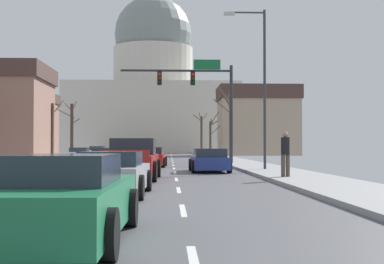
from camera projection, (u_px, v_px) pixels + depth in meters
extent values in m
cube|color=#505056|center=(99.00, 176.00, 25.02)|extent=(14.00, 180.00, 0.06)
cube|color=yellow|center=(97.00, 175.00, 25.01)|extent=(0.10, 176.40, 0.00)
cube|color=yellow|center=(102.00, 175.00, 25.02)|extent=(0.10, 176.40, 0.00)
cube|color=silver|center=(194.00, 264.00, 6.29)|extent=(0.12, 2.20, 0.00)
cube|color=silver|center=(183.00, 210.00, 11.48)|extent=(0.12, 2.20, 0.00)
cube|color=silver|center=(179.00, 190.00, 16.68)|extent=(0.12, 2.20, 0.00)
cube|color=silver|center=(176.00, 179.00, 21.87)|extent=(0.12, 2.20, 0.00)
cube|color=silver|center=(175.00, 173.00, 27.06)|extent=(0.12, 2.20, 0.00)
cube|color=silver|center=(174.00, 168.00, 32.26)|extent=(0.12, 2.20, 0.00)
cube|color=silver|center=(173.00, 165.00, 37.45)|extent=(0.12, 2.20, 0.00)
cube|color=silver|center=(173.00, 163.00, 42.65)|extent=(0.12, 2.20, 0.00)
cube|color=silver|center=(172.00, 161.00, 47.84)|extent=(0.12, 2.20, 0.00)
cube|color=silver|center=(172.00, 159.00, 53.03)|extent=(0.12, 2.20, 0.00)
cube|color=silver|center=(172.00, 158.00, 58.23)|extent=(0.12, 2.20, 0.00)
cube|color=silver|center=(172.00, 157.00, 63.42)|extent=(0.12, 2.20, 0.00)
cube|color=silver|center=(171.00, 156.00, 68.61)|extent=(0.12, 2.20, 0.00)
cube|color=silver|center=(171.00, 155.00, 73.81)|extent=(0.12, 2.20, 0.00)
cube|color=silver|center=(171.00, 155.00, 79.00)|extent=(0.12, 2.20, 0.00)
cube|color=silver|center=(171.00, 154.00, 84.20)|extent=(0.12, 2.20, 0.00)
cube|color=silver|center=(171.00, 154.00, 89.39)|extent=(0.12, 2.20, 0.00)
cube|color=silver|center=(0.00, 180.00, 21.58)|extent=(0.12, 2.20, 0.00)
cube|color=silver|center=(33.00, 173.00, 26.77)|extent=(0.12, 2.20, 0.00)
cube|color=silver|center=(55.00, 169.00, 31.96)|extent=(0.12, 2.20, 0.00)
cube|color=silver|center=(71.00, 165.00, 37.16)|extent=(0.12, 2.20, 0.00)
cube|color=silver|center=(83.00, 163.00, 42.35)|extent=(0.12, 2.20, 0.00)
cube|color=silver|center=(92.00, 161.00, 47.54)|extent=(0.12, 2.20, 0.00)
cube|color=silver|center=(100.00, 159.00, 52.74)|extent=(0.12, 2.20, 0.00)
cube|color=silver|center=(106.00, 158.00, 57.93)|extent=(0.12, 2.20, 0.00)
cube|color=silver|center=(111.00, 157.00, 63.13)|extent=(0.12, 2.20, 0.00)
cube|color=silver|center=(116.00, 156.00, 68.32)|extent=(0.12, 2.20, 0.00)
cube|color=silver|center=(119.00, 155.00, 73.51)|extent=(0.12, 2.20, 0.00)
cube|color=silver|center=(123.00, 155.00, 78.71)|extent=(0.12, 2.20, 0.00)
cube|color=silver|center=(126.00, 154.00, 83.90)|extent=(0.12, 2.20, 0.00)
cube|color=silver|center=(128.00, 154.00, 89.10)|extent=(0.12, 2.20, 0.00)
cube|color=gray|center=(283.00, 173.00, 25.38)|extent=(3.00, 180.00, 0.14)
cylinder|color=#28282D|center=(231.00, 114.00, 38.49)|extent=(0.22, 0.22, 6.89)
cylinder|color=#28282D|center=(176.00, 71.00, 38.40)|extent=(7.80, 0.16, 0.16)
cube|color=black|center=(193.00, 79.00, 38.44)|extent=(0.32, 0.28, 0.92)
sphere|color=red|center=(193.00, 74.00, 38.29)|extent=(0.22, 0.22, 0.22)
sphere|color=#332B05|center=(193.00, 78.00, 38.28)|extent=(0.22, 0.22, 0.22)
sphere|color=black|center=(193.00, 82.00, 38.27)|extent=(0.22, 0.22, 0.22)
cube|color=black|center=(160.00, 78.00, 38.34)|extent=(0.32, 0.28, 0.92)
sphere|color=red|center=(159.00, 74.00, 38.19)|extent=(0.22, 0.22, 0.22)
sphere|color=#332B05|center=(159.00, 78.00, 38.18)|extent=(0.22, 0.22, 0.22)
sphere|color=black|center=(159.00, 82.00, 38.18)|extent=(0.22, 0.22, 0.22)
cube|color=#146033|center=(207.00, 65.00, 38.53)|extent=(1.90, 0.06, 0.70)
cylinder|color=#333338|center=(265.00, 89.00, 28.47)|extent=(0.14, 0.14, 8.34)
cylinder|color=#333338|center=(247.00, 13.00, 28.53)|extent=(1.85, 0.09, 0.09)
cube|color=#B2B2AD|center=(229.00, 14.00, 28.49)|extent=(0.56, 0.24, 0.16)
cube|color=beige|center=(153.00, 119.00, 108.28)|extent=(33.07, 19.59, 13.20)
cylinder|color=beige|center=(153.00, 67.00, 108.53)|extent=(15.71, 15.71, 7.57)
sphere|color=gray|center=(153.00, 35.00, 108.69)|extent=(15.31, 15.31, 15.31)
cube|color=#B71414|center=(150.00, 159.00, 34.66)|extent=(1.95, 4.50, 0.65)
cube|color=#232D38|center=(150.00, 151.00, 34.34)|extent=(1.64, 1.98, 0.43)
cylinder|color=black|center=(138.00, 161.00, 36.03)|extent=(0.24, 0.65, 0.64)
cylinder|color=black|center=(165.00, 161.00, 36.03)|extent=(0.24, 0.65, 0.64)
cylinder|color=black|center=(134.00, 162.00, 33.28)|extent=(0.24, 0.65, 0.64)
cylinder|color=black|center=(163.00, 162.00, 33.29)|extent=(0.24, 0.65, 0.64)
cube|color=navy|center=(209.00, 163.00, 28.14)|extent=(1.81, 4.42, 0.60)
cube|color=#232D38|center=(210.00, 153.00, 27.75)|extent=(1.57, 2.20, 0.44)
cylinder|color=black|center=(191.00, 165.00, 29.45)|extent=(0.23, 0.64, 0.64)
cylinder|color=black|center=(223.00, 165.00, 29.54)|extent=(0.23, 0.64, 0.64)
cylinder|color=black|center=(194.00, 167.00, 26.72)|extent=(0.23, 0.64, 0.64)
cylinder|color=black|center=(229.00, 167.00, 26.82)|extent=(0.23, 0.64, 0.64)
cube|color=maroon|center=(132.00, 164.00, 21.85)|extent=(2.06, 5.35, 0.76)
cube|color=#1E2833|center=(133.00, 147.00, 22.61)|extent=(1.81, 1.85, 0.67)
cube|color=maroon|center=(125.00, 153.00, 19.27)|extent=(1.76, 0.15, 0.22)
cylinder|color=black|center=(113.00, 168.00, 23.42)|extent=(0.30, 0.81, 0.80)
cylinder|color=black|center=(157.00, 168.00, 23.45)|extent=(0.30, 0.81, 0.80)
cylinder|color=black|center=(102.00, 171.00, 20.24)|extent=(0.30, 0.81, 0.80)
cylinder|color=black|center=(153.00, 171.00, 20.27)|extent=(0.30, 0.81, 0.80)
cube|color=#9EA3A8|center=(113.00, 178.00, 14.91)|extent=(1.88, 4.44, 0.65)
cube|color=#232D38|center=(111.00, 159.00, 14.69)|extent=(1.58, 1.99, 0.39)
cylinder|color=black|center=(90.00, 180.00, 16.26)|extent=(0.24, 0.65, 0.64)
cylinder|color=black|center=(148.00, 180.00, 16.27)|extent=(0.24, 0.65, 0.64)
cylinder|color=black|center=(70.00, 187.00, 13.55)|extent=(0.24, 0.65, 0.64)
cylinder|color=black|center=(139.00, 187.00, 13.56)|extent=(0.24, 0.65, 0.64)
cube|color=#1E7247|center=(56.00, 206.00, 7.77)|extent=(1.97, 4.49, 0.67)
cube|color=#232D38|center=(54.00, 169.00, 7.67)|extent=(1.69, 2.10, 0.41)
cylinder|color=black|center=(19.00, 208.00, 9.13)|extent=(0.24, 0.65, 0.64)
cylinder|color=black|center=(130.00, 208.00, 9.16)|extent=(0.24, 0.65, 0.64)
cylinder|color=black|center=(108.00, 234.00, 6.41)|extent=(0.24, 0.65, 0.64)
cube|color=#6B6056|center=(103.00, 157.00, 42.18)|extent=(1.81, 4.26, 0.58)
cube|color=#232D38|center=(103.00, 151.00, 42.36)|extent=(1.55, 2.11, 0.42)
cylinder|color=black|center=(112.00, 159.00, 40.88)|extent=(0.24, 0.65, 0.64)
cylinder|color=black|center=(89.00, 159.00, 40.85)|extent=(0.24, 0.65, 0.64)
cylinder|color=black|center=(116.00, 158.00, 43.50)|extent=(0.24, 0.65, 0.64)
cylinder|color=black|center=(95.00, 158.00, 43.47)|extent=(0.24, 0.65, 0.64)
cube|color=silver|center=(79.00, 155.00, 50.37)|extent=(1.98, 4.51, 0.60)
cube|color=#232D38|center=(79.00, 150.00, 50.49)|extent=(1.68, 2.16, 0.40)
cylinder|color=black|center=(87.00, 157.00, 49.07)|extent=(0.24, 0.65, 0.64)
cylinder|color=black|center=(67.00, 157.00, 48.92)|extent=(0.24, 0.65, 0.64)
cylinder|color=black|center=(91.00, 156.00, 51.82)|extent=(0.24, 0.65, 0.64)
cylinder|color=black|center=(71.00, 156.00, 51.67)|extent=(0.24, 0.65, 0.64)
cube|color=silver|center=(97.00, 153.00, 61.94)|extent=(1.87, 4.24, 0.66)
cube|color=#232D38|center=(98.00, 148.00, 62.36)|extent=(1.61, 2.01, 0.44)
cylinder|color=black|center=(103.00, 155.00, 60.65)|extent=(0.23, 0.64, 0.64)
cylinder|color=black|center=(87.00, 155.00, 60.61)|extent=(0.23, 0.64, 0.64)
cylinder|color=black|center=(107.00, 154.00, 63.26)|extent=(0.23, 0.64, 0.64)
cylinder|color=black|center=(91.00, 154.00, 63.22)|extent=(0.23, 0.64, 0.64)
cube|color=black|center=(133.00, 152.00, 72.16)|extent=(1.93, 4.72, 0.58)
cube|color=#232D38|center=(133.00, 149.00, 72.47)|extent=(1.66, 2.15, 0.39)
cylinder|color=black|center=(139.00, 153.00, 70.76)|extent=(0.23, 0.64, 0.64)
cylinder|color=black|center=(125.00, 153.00, 70.65)|extent=(0.23, 0.64, 0.64)
cylinder|color=black|center=(140.00, 153.00, 73.66)|extent=(0.23, 0.64, 0.64)
cylinder|color=black|center=(127.00, 153.00, 73.54)|extent=(0.23, 0.64, 0.64)
cube|color=#8C6656|center=(19.00, 129.00, 73.36)|extent=(8.84, 9.61, 7.16)
cube|color=#47332D|center=(19.00, 98.00, 73.46)|extent=(9.20, 10.00, 1.30)
cube|color=tan|center=(258.00, 128.00, 74.49)|extent=(10.44, 7.45, 7.52)
cube|color=#47332D|center=(258.00, 94.00, 74.61)|extent=(10.86, 7.75, 1.88)
cylinder|color=#4C3D2D|center=(210.00, 139.00, 65.27)|extent=(0.26, 0.26, 4.08)
cylinder|color=#4C3D2D|center=(211.00, 125.00, 64.73)|extent=(0.13, 1.26, 1.44)
cylinder|color=#4C3D2D|center=(214.00, 123.00, 65.52)|extent=(1.01, 0.48, 0.63)
cylinder|color=#4C3D2D|center=(214.00, 118.00, 65.07)|extent=(1.07, 0.69, 1.53)
cylinder|color=#4C3D2D|center=(215.00, 130.00, 65.40)|extent=(1.25, 0.23, 1.13)
cylinder|color=#4C3D2D|center=(212.00, 124.00, 64.68)|extent=(0.31, 1.33, 0.69)
cylinder|color=#423328|center=(72.00, 130.00, 62.47)|extent=(0.37, 0.37, 6.00)
cylinder|color=#423328|center=(74.00, 106.00, 63.25)|extent=(0.40, 1.51, 1.31)
cylinder|color=#423328|center=(71.00, 111.00, 63.17)|extent=(0.53, 1.41, 0.97)
cylinder|color=#423328|center=(69.00, 107.00, 61.73)|extent=(0.58, 1.62, 0.86)
cylinder|color=#423328|center=(65.00, 113.00, 62.17)|extent=(1.59, 0.72, 0.86)
cylinder|color=#423328|center=(76.00, 121.00, 62.66)|extent=(0.92, 0.40, 0.65)
cylinder|color=#423328|center=(72.00, 111.00, 61.88)|extent=(0.27, 1.32, 0.95)
cylinder|color=#423328|center=(73.00, 122.00, 62.96)|extent=(0.16, 1.01, 1.23)
cylinder|color=brown|center=(231.00, 125.00, 46.12)|extent=(0.29, 0.29, 5.84)
cylinder|color=brown|center=(229.00, 99.00, 46.84)|extent=(0.15, 1.37, 0.78)
cylinder|color=brown|center=(227.00, 102.00, 46.57)|extent=(0.60, 0.94, 1.20)
cylinder|color=brown|center=(224.00, 94.00, 46.21)|extent=(1.15, 0.20, 1.29)
cylinder|color=brown|center=(226.00, 98.00, 46.49)|extent=(0.87, 0.76, 1.34)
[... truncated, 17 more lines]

